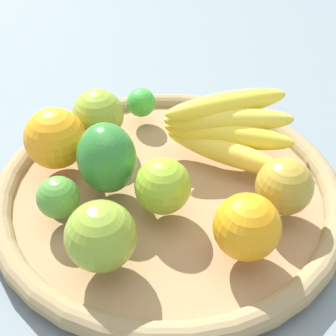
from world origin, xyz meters
TOP-DOWN VIEW (x-y plane):
  - ground_plane at (0.00, 0.00)m, footprint 2.40×2.40m
  - basket at (0.00, 0.00)m, footprint 0.43×0.43m
  - apple_0 at (-0.04, 0.03)m, footprint 0.09×0.09m
  - lime_1 at (0.15, -0.04)m, footprint 0.06×0.06m
  - apple_2 at (-0.08, 0.12)m, footprint 0.07×0.07m
  - orange_0 at (-0.13, -0.02)m, footprint 0.09×0.09m
  - banana_bunch at (0.02, -0.09)m, footprint 0.16×0.17m
  - orange_1 at (0.10, 0.11)m, footprint 0.10×0.10m
  - lime_0 at (0.01, 0.13)m, footprint 0.06×0.06m
  - apple_3 at (-0.10, -0.09)m, footprint 0.09×0.09m
  - bell_pepper at (0.03, 0.07)m, footprint 0.08×0.07m
  - apple_1 at (0.13, 0.04)m, footprint 0.10×0.10m

SIDE VIEW (x-z plane):
  - ground_plane at x=0.00m, z-range 0.00..0.00m
  - basket at x=0.00m, z-range 0.00..0.03m
  - lime_1 at x=0.15m, z-range 0.03..0.08m
  - lime_0 at x=0.01m, z-range 0.03..0.08m
  - apple_0 at x=-0.04m, z-range 0.03..0.10m
  - apple_3 at x=-0.10m, z-range 0.03..0.10m
  - apple_1 at x=0.13m, z-range 0.03..0.10m
  - orange_0 at x=-0.13m, z-range 0.03..0.10m
  - apple_2 at x=-0.08m, z-range 0.03..0.11m
  - banana_bunch at x=0.02m, z-range 0.03..0.11m
  - orange_1 at x=0.10m, z-range 0.03..0.11m
  - bell_pepper at x=0.03m, z-range 0.03..0.12m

